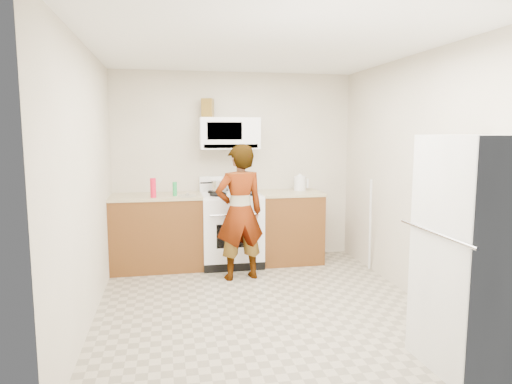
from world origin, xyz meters
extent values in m
plane|color=gray|center=(0.00, 0.00, 0.00)|extent=(3.60, 3.60, 0.00)
cube|color=beige|center=(0.00, 1.79, 1.25)|extent=(3.20, 0.02, 2.50)
cube|color=beige|center=(1.59, 0.00, 1.25)|extent=(0.02, 3.60, 2.50)
cube|color=brown|center=(-1.04, 1.49, 0.45)|extent=(1.12, 0.62, 0.90)
cube|color=tan|center=(-1.04, 1.49, 0.92)|extent=(1.14, 0.64, 0.03)
cube|color=brown|center=(0.68, 1.49, 0.45)|extent=(0.80, 0.62, 0.90)
cube|color=tan|center=(0.68, 1.49, 0.92)|extent=(0.82, 0.64, 0.03)
cube|color=white|center=(-0.10, 1.48, 0.45)|extent=(0.76, 0.65, 0.90)
cube|color=white|center=(-0.10, 1.48, 0.92)|extent=(0.76, 0.62, 0.03)
cube|color=white|center=(-0.10, 1.76, 1.03)|extent=(0.76, 0.08, 0.20)
cube|color=white|center=(-0.10, 1.61, 1.70)|extent=(0.76, 0.38, 0.40)
imported|color=tan|center=(-0.08, 0.88, 0.79)|extent=(0.63, 0.47, 1.58)
cube|color=white|center=(1.30, -1.45, 0.85)|extent=(0.72, 0.72, 1.70)
cylinder|color=silver|center=(0.85, 1.59, 1.03)|extent=(0.16, 0.16, 0.19)
cube|color=brown|center=(-0.37, 1.67, 2.02)|extent=(0.18, 0.18, 0.24)
cylinder|color=silver|center=(-0.22, 1.64, 1.02)|extent=(0.24, 0.24, 0.13)
cube|color=silver|center=(0.07, 1.37, 0.96)|extent=(0.27, 0.19, 0.05)
cylinder|color=red|center=(-1.07, 1.29, 1.05)|extent=(0.08, 0.08, 0.23)
cylinder|color=#E64219|center=(-0.81, 1.41, 1.01)|extent=(0.06, 0.06, 0.16)
cylinder|color=#1A9040|center=(-0.81, 1.38, 1.02)|extent=(0.07, 0.07, 0.17)
cylinder|color=white|center=(-0.66, 1.30, 0.94)|extent=(0.29, 0.29, 0.01)
cylinder|color=silver|center=(1.52, 0.81, 0.58)|extent=(0.14, 0.23, 1.15)
camera|label=1|loc=(-0.90, -4.27, 1.72)|focal=32.00mm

